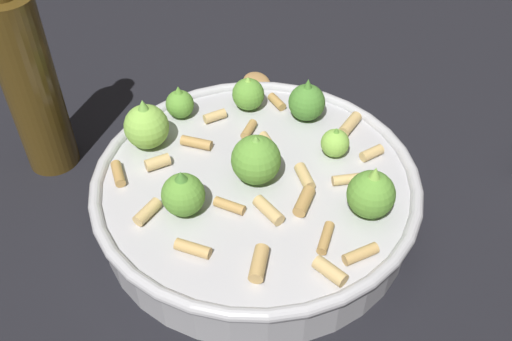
# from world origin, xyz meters

# --- Properties ---
(ground_plane) EXTENTS (2.40, 2.40, 0.00)m
(ground_plane) POSITION_xyz_m (0.00, 0.00, 0.00)
(ground_plane) COLOR black
(cooking_pan) EXTENTS (0.32, 0.32, 0.11)m
(cooking_pan) POSITION_xyz_m (0.00, -0.00, 0.03)
(cooking_pan) COLOR #B7B7BC
(cooking_pan) RESTS_ON ground
(olive_oil_bottle) EXTENTS (0.05, 0.05, 0.25)m
(olive_oil_bottle) POSITION_xyz_m (0.20, 0.13, 0.11)
(olive_oil_bottle) COLOR #4C3814
(olive_oil_bottle) RESTS_ON ground
(wooden_spoon) EXTENTS (0.21, 0.12, 0.02)m
(wooden_spoon) POSITION_xyz_m (0.12, -0.11, 0.01)
(wooden_spoon) COLOR #B2844C
(wooden_spoon) RESTS_ON ground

